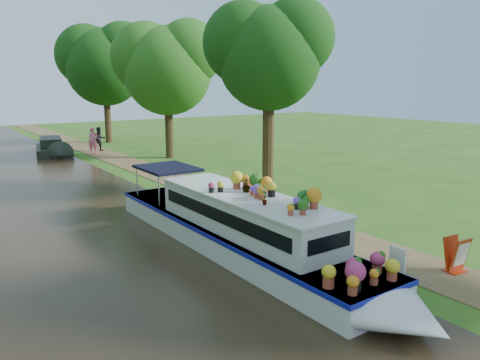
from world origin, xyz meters
name	(u,v)px	position (x,y,z in m)	size (l,w,h in m)	color
ground	(239,216)	(0.00, 0.00, 0.00)	(100.00, 100.00, 0.00)	#264E13
canal_water	(85,245)	(-6.00, 0.00, 0.01)	(10.00, 100.00, 0.02)	black
towpath	(263,211)	(1.20, 0.00, 0.01)	(2.20, 100.00, 0.03)	brown
plant_boat	(245,228)	(-2.25, -3.61, 0.85)	(2.29, 13.52, 2.30)	silver
tree_near_overhang	(268,51)	(3.79, 3.06, 6.60)	(5.52, 5.28, 8.99)	black
tree_near_mid	(166,64)	(4.48, 15.08, 6.44)	(6.90, 6.60, 9.40)	black
tree_near_far	(104,61)	(3.98, 26.09, 7.05)	(7.59, 7.26, 10.30)	black
second_boat	(51,148)	(-2.00, 21.41, 0.50)	(2.91, 6.67, 1.24)	black
sandwich_board	(457,256)	(1.71, -8.02, 0.47)	(0.62, 0.52, 0.97)	#B22B0C
pedestrian_pink	(93,141)	(0.66, 19.83, 0.99)	(0.70, 0.46, 1.93)	#CB5398
pedestrian_dark	(100,139)	(1.49, 20.83, 0.95)	(0.90, 0.70, 1.85)	black
verge_plant	(196,194)	(-0.04, 3.32, 0.23)	(0.41, 0.36, 0.46)	#26601D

